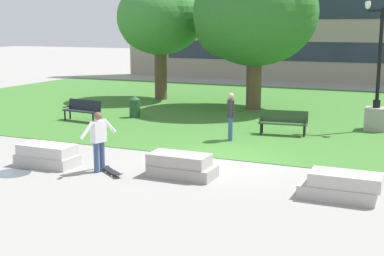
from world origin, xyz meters
name	(u,v)px	position (x,y,z in m)	size (l,w,h in m)	color
ground_plane	(223,159)	(0.00, 0.00, 0.00)	(140.00, 140.00, 0.00)	gray
grass_lawn	(296,112)	(0.00, 10.00, 0.01)	(40.00, 20.00, 0.02)	#3D752D
concrete_block_center	(47,155)	(-4.51, -2.77, 0.31)	(1.80, 0.90, 0.64)	#BCB7B2
concrete_block_left	(181,166)	(-0.39, -2.27, 0.31)	(1.82, 0.90, 0.64)	#9E9991
concrete_block_right	(341,186)	(3.89, -2.44, 0.31)	(1.90, 0.90, 0.64)	#B2ADA3
person_skateboarder	(99,138)	(-2.72, -2.74, 0.97)	(0.42, 1.32, 1.71)	#384C7A
skateboard	(112,171)	(-2.24, -2.83, 0.09)	(0.95, 0.75, 0.14)	black
puddle	(12,173)	(-4.87, -3.86, 0.00)	(1.03, 1.03, 0.01)	#47515B
park_bench_near_left	(83,109)	(-7.88, 3.84, 0.54)	(1.85, 0.75, 0.90)	#1E232D
park_bench_near_right	(283,121)	(0.76, 4.42, 0.54)	(1.85, 0.75, 0.90)	#284723
lamp_post_left	(377,104)	(3.87, 6.69, 1.05)	(1.32, 0.80, 5.10)	gray
tree_far_left	(159,19)	(-7.97, 11.36, 4.41)	(4.94, 4.70, 6.46)	brown
tree_far_right	(254,14)	(-2.21, 10.01, 4.60)	(6.26, 5.96, 7.19)	brown
trash_bin	(135,107)	(-6.29, 5.55, 0.50)	(0.49, 0.49, 0.96)	#234C28
person_bystander_near_lawn	(231,114)	(-0.72, 2.65, 0.98)	(0.35, 0.62, 1.71)	#384C7A
building_facade_distant	(304,2)	(-2.90, 24.50, 5.71)	(28.60, 1.03, 11.43)	gray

